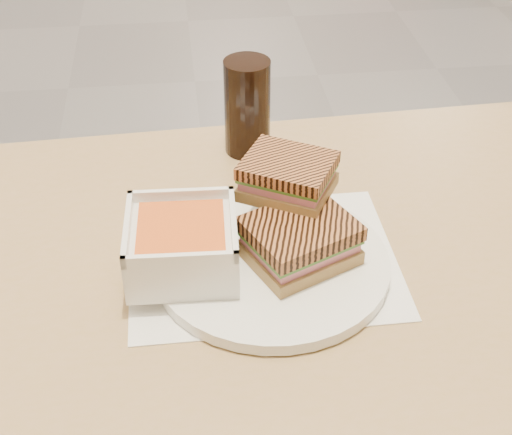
{
  "coord_description": "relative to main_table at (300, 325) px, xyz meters",
  "views": [
    {
      "loc": [
        -0.07,
        -2.7,
        1.35
      ],
      "look_at": [
        0.01,
        -2.0,
        0.82
      ],
      "focal_mm": 51.8,
      "sensor_mm": 36.0,
      "label": 1
    }
  ],
  "objects": [
    {
      "name": "cola_glass",
      "position": [
        -0.04,
        0.27,
        0.19
      ],
      "size": [
        0.07,
        0.07,
        0.15
      ],
      "color": "black",
      "rests_on": "main_table"
    },
    {
      "name": "main_table",
      "position": [
        0.0,
        0.0,
        0.0
      ],
      "size": [
        1.23,
        0.75,
        0.75
      ],
      "color": "#A27E5A",
      "rests_on": "ground"
    },
    {
      "name": "panini_lower",
      "position": [
        -0.01,
        -0.01,
        0.16
      ],
      "size": [
        0.15,
        0.14,
        0.05
      ],
      "color": "#A7814C",
      "rests_on": "plate"
    },
    {
      "name": "plate",
      "position": [
        -0.04,
        -0.01,
        0.12
      ],
      "size": [
        0.29,
        0.29,
        0.02
      ],
      "color": "white",
      "rests_on": "tray_liner"
    },
    {
      "name": "tray_liner",
      "position": [
        -0.05,
        0.01,
        0.11
      ],
      "size": [
        0.33,
        0.26,
        0.0
      ],
      "color": "white",
      "rests_on": "main_table"
    },
    {
      "name": "soup_bowl",
      "position": [
        -0.15,
        -0.01,
        0.16
      ],
      "size": [
        0.14,
        0.14,
        0.07
      ],
      "color": "white",
      "rests_on": "plate"
    },
    {
      "name": "panini_upper",
      "position": [
        -0.01,
        0.06,
        0.2
      ],
      "size": [
        0.14,
        0.13,
        0.05
      ],
      "color": "#A7814C",
      "rests_on": "panini_lower"
    }
  ]
}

